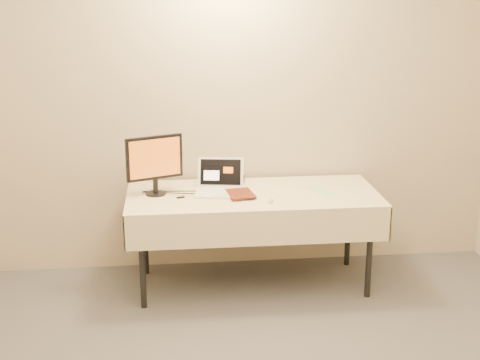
{
  "coord_description": "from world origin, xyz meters",
  "views": [
    {
      "loc": [
        -0.59,
        -2.63,
        2.24
      ],
      "look_at": [
        -0.1,
        1.99,
        0.86
      ],
      "focal_mm": 50.0,
      "sensor_mm": 36.0,
      "label": 1
    }
  ],
  "objects": [
    {
      "name": "paper_form",
      "position": [
        0.52,
        2.03,
        0.74
      ],
      "size": [
        0.23,
        0.34,
        0.0
      ],
      "primitive_type": "cube",
      "rotation": [
        0.0,
        0.0,
        0.38
      ],
      "color": "#ABD6AA",
      "rests_on": "table"
    },
    {
      "name": "laptop",
      "position": [
        -0.24,
        2.11,
        0.79
      ],
      "size": [
        0.39,
        0.37,
        0.23
      ],
      "rotation": [
        0.0,
        0.0,
        -0.16
      ],
      "color": "white",
      "rests_on": "table"
    },
    {
      "name": "alarm_clock",
      "position": [
        -0.09,
        2.34,
        0.76
      ],
      "size": [
        0.13,
        0.08,
        0.05
      ],
      "rotation": [
        0.0,
        0.0,
        -0.22
      ],
      "color": "black",
      "rests_on": "table"
    },
    {
      "name": "usb_dongle",
      "position": [
        -0.54,
        1.99,
        0.74
      ],
      "size": [
        0.06,
        0.04,
        0.01
      ],
      "primitive_type": "cube",
      "rotation": [
        0.0,
        0.0,
        0.35
      ],
      "color": "black",
      "rests_on": "table"
    },
    {
      "name": "book",
      "position": [
        -0.19,
        1.97,
        0.86
      ],
      "size": [
        0.19,
        0.05,
        0.25
      ],
      "primitive_type": "imported",
      "rotation": [
        0.0,
        0.0,
        0.16
      ],
      "color": "maroon",
      "rests_on": "table"
    },
    {
      "name": "clicker",
      "position": [
        0.1,
        1.83,
        0.75
      ],
      "size": [
        0.06,
        0.09,
        0.02
      ],
      "primitive_type": "ellipsoid",
      "rotation": [
        0.0,
        0.0,
        -0.26
      ],
      "color": "#B3B3B5",
      "rests_on": "table"
    },
    {
      "name": "back_wall",
      "position": [
        0.0,
        2.5,
        1.35
      ],
      "size": [
        4.0,
        0.1,
        2.7
      ],
      "primitive_type": "cube",
      "color": "beige",
      "rests_on": "ground"
    },
    {
      "name": "monitor",
      "position": [
        -0.72,
        2.09,
        1.0
      ],
      "size": [
        0.41,
        0.19,
        0.44
      ],
      "rotation": [
        0.0,
        0.0,
        0.38
      ],
      "color": "black",
      "rests_on": "table"
    },
    {
      "name": "table",
      "position": [
        0.0,
        2.05,
        0.68
      ],
      "size": [
        1.86,
        0.81,
        0.74
      ],
      "color": "black",
      "rests_on": "ground"
    }
  ]
}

